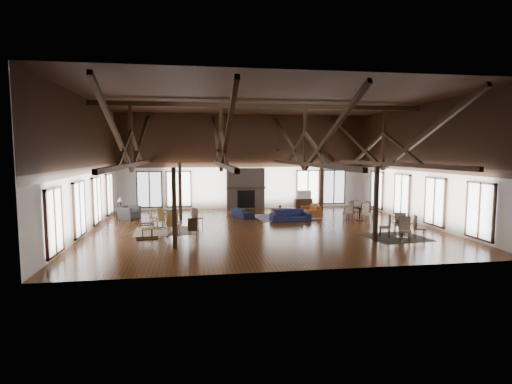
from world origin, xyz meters
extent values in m
plane|color=#572C12|center=(0.00, 0.00, 0.00)|extent=(16.00, 16.00, 0.00)
cube|color=black|center=(0.00, 0.00, 6.00)|extent=(16.00, 14.00, 0.02)
cube|color=silver|center=(0.00, 7.00, 3.00)|extent=(16.00, 0.02, 6.00)
cube|color=silver|center=(0.00, -7.00, 3.00)|extent=(16.00, 0.02, 6.00)
cube|color=silver|center=(-8.00, 0.00, 3.00)|extent=(0.02, 14.00, 6.00)
cube|color=silver|center=(8.00, 0.00, 3.00)|extent=(0.02, 14.00, 6.00)
cube|color=black|center=(0.00, 0.00, 5.75)|extent=(15.60, 0.18, 0.22)
cube|color=black|center=(-6.00, 0.00, 3.05)|extent=(0.16, 13.70, 0.18)
cube|color=black|center=(-6.00, 0.00, 4.40)|extent=(0.14, 0.14, 2.70)
cube|color=black|center=(-6.00, 3.50, 4.28)|extent=(0.15, 7.07, 3.12)
cube|color=black|center=(-6.00, -3.50, 4.28)|extent=(0.15, 7.07, 3.12)
cube|color=black|center=(-2.00, 0.00, 3.05)|extent=(0.16, 13.70, 0.18)
cube|color=black|center=(-2.00, 0.00, 4.40)|extent=(0.14, 0.14, 2.70)
cube|color=black|center=(-2.00, 3.50, 4.28)|extent=(0.15, 7.07, 3.12)
cube|color=black|center=(-2.00, -3.50, 4.28)|extent=(0.15, 7.07, 3.12)
cube|color=black|center=(2.00, 0.00, 3.05)|extent=(0.16, 13.70, 0.18)
cube|color=black|center=(2.00, 0.00, 4.40)|extent=(0.14, 0.14, 2.70)
cube|color=black|center=(2.00, 3.50, 4.28)|extent=(0.15, 7.07, 3.12)
cube|color=black|center=(2.00, -3.50, 4.28)|extent=(0.15, 7.07, 3.12)
cube|color=black|center=(6.00, 0.00, 3.05)|extent=(0.16, 13.70, 0.18)
cube|color=black|center=(6.00, 0.00, 4.40)|extent=(0.14, 0.14, 2.70)
cube|color=black|center=(6.00, 3.50, 4.28)|extent=(0.15, 7.07, 3.12)
cube|color=black|center=(6.00, -3.50, 4.28)|extent=(0.15, 7.07, 3.12)
cube|color=black|center=(-4.00, -3.50, 1.52)|extent=(0.16, 0.16, 3.05)
cube|color=black|center=(4.00, -3.50, 1.52)|extent=(0.16, 0.16, 3.05)
cube|color=black|center=(-4.00, 3.50, 1.52)|extent=(0.16, 0.16, 3.05)
cube|color=black|center=(4.00, 3.50, 1.52)|extent=(0.16, 0.16, 3.05)
cube|color=#77665B|center=(0.00, 6.68, 1.30)|extent=(2.40, 0.62, 2.60)
cube|color=black|center=(0.00, 6.36, 0.65)|extent=(1.10, 0.06, 1.10)
cube|color=#381E10|center=(0.00, 6.40, 1.35)|extent=(2.50, 0.20, 0.12)
cylinder|color=black|center=(0.50, -1.00, 4.05)|extent=(0.04, 0.04, 0.70)
cylinder|color=black|center=(0.50, -1.00, 3.70)|extent=(0.20, 0.20, 0.10)
cube|color=black|center=(0.95, -1.00, 3.70)|extent=(0.70, 0.12, 0.02)
cube|color=black|center=(0.50, -0.55, 3.70)|extent=(0.12, 0.70, 0.02)
cube|color=black|center=(0.05, -1.00, 3.70)|extent=(0.70, 0.12, 0.02)
cube|color=black|center=(0.50, -1.45, 3.70)|extent=(0.12, 0.70, 0.02)
imported|color=#171A40|center=(1.73, 1.67, 0.30)|extent=(2.11, 0.91, 0.60)
imported|color=#131B36|center=(-0.58, 3.35, 0.25)|extent=(1.85, 1.14, 0.50)
imported|color=#97511D|center=(3.41, 3.47, 0.29)|extent=(2.06, 0.90, 0.59)
cube|color=brown|center=(1.65, 3.15, 0.48)|extent=(1.46, 0.96, 0.06)
cube|color=brown|center=(1.08, 2.93, 0.23)|extent=(0.06, 0.06, 0.45)
cube|color=brown|center=(1.08, 3.38, 0.23)|extent=(0.06, 0.06, 0.45)
cube|color=brown|center=(2.21, 2.93, 0.23)|extent=(0.06, 0.06, 0.45)
cube|color=brown|center=(2.21, 3.38, 0.23)|extent=(0.06, 0.06, 0.45)
imported|color=#B2B2B2|center=(1.51, 3.20, 0.60)|extent=(0.22, 0.22, 0.18)
imported|color=#37373A|center=(-6.79, 3.66, 0.34)|extent=(1.36, 1.29, 0.69)
cube|color=black|center=(-7.28, 4.18, 0.31)|extent=(0.46, 0.46, 0.62)
cylinder|color=black|center=(-7.28, 4.18, 0.80)|extent=(0.08, 0.08, 0.37)
cone|color=beige|center=(-7.28, 4.18, 1.05)|extent=(0.33, 0.33, 0.27)
cube|color=#A37C3D|center=(-5.00, 0.63, 0.38)|extent=(0.58, 0.58, 0.04)
cube|color=#A37C3D|center=(-4.83, 0.53, 0.67)|extent=(0.37, 0.45, 0.62)
cube|color=black|center=(-5.09, 0.48, 0.02)|extent=(0.67, 0.44, 0.04)
cube|color=black|center=(-4.91, 0.78, 0.02)|extent=(0.67, 0.44, 0.04)
cube|color=#A37C3D|center=(-4.16, -1.01, 0.42)|extent=(0.55, 0.53, 0.05)
cube|color=#A37C3D|center=(-4.20, -1.23, 0.76)|extent=(0.51, 0.26, 0.70)
cube|color=black|center=(-4.36, -0.98, 0.03)|extent=(0.18, 0.85, 0.05)
cube|color=black|center=(-3.97, -1.04, 0.03)|extent=(0.18, 0.85, 0.05)
cube|color=#A37C3D|center=(-5.22, -1.65, 0.44)|extent=(0.55, 0.57, 0.05)
cube|color=#A37C3D|center=(-4.99, -1.62, 0.78)|extent=(0.27, 0.53, 0.72)
cube|color=black|center=(-5.19, -1.86, 0.03)|extent=(0.88, 0.19, 0.05)
cube|color=black|center=(-5.25, -1.45, 0.03)|extent=(0.88, 0.19, 0.05)
cube|color=black|center=(-3.10, 0.88, 0.42)|extent=(0.55, 0.55, 0.05)
cube|color=black|center=(-3.23, 0.76, 0.67)|extent=(0.28, 0.32, 0.51)
cylinder|color=black|center=(-3.10, 0.88, 0.21)|extent=(0.03, 0.03, 0.42)
cube|color=black|center=(-3.30, -2.07, 0.42)|extent=(0.47, 0.47, 0.05)
cube|color=black|center=(-3.34, -2.25, 0.67)|extent=(0.39, 0.12, 0.51)
cylinder|color=black|center=(-3.30, -2.07, 0.21)|extent=(0.03, 0.03, 0.42)
cylinder|color=black|center=(5.39, -3.12, 0.69)|extent=(0.81, 0.81, 0.04)
cylinder|color=black|center=(5.39, -3.12, 0.35)|extent=(0.10, 0.10, 0.67)
cylinder|color=black|center=(5.39, -3.12, 0.02)|extent=(0.49, 0.49, 0.04)
cylinder|color=black|center=(5.44, 1.34, 0.68)|extent=(0.81, 0.81, 0.04)
cylinder|color=black|center=(5.44, 1.34, 0.35)|extent=(0.10, 0.10, 0.66)
cylinder|color=black|center=(5.44, 1.34, 0.02)|extent=(0.48, 0.48, 0.04)
imported|color=#B2B2B2|center=(5.40, -3.21, 0.75)|extent=(0.13, 0.13, 0.09)
imported|color=#B2B2B2|center=(5.46, 1.44, 0.75)|extent=(0.14, 0.14, 0.10)
cube|color=black|center=(3.87, 6.75, 0.28)|extent=(1.14, 0.43, 0.57)
imported|color=#B2B2B2|center=(3.88, 6.75, 0.84)|extent=(0.95, 0.13, 0.55)
cube|color=tan|center=(-4.59, -0.08, 0.01)|extent=(2.82, 2.26, 0.01)
cube|color=#1B224D|center=(1.79, 3.06, 0.01)|extent=(3.77, 3.07, 0.01)
cube|color=black|center=(5.20, -2.99, 0.01)|extent=(2.58, 2.39, 0.01)
camera|label=1|loc=(-3.27, -18.54, 3.60)|focal=28.00mm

